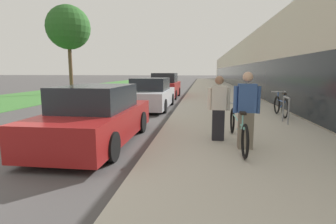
# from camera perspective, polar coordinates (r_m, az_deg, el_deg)

# --- Properties ---
(sidewalk_slab) EXTENTS (4.62, 70.00, 0.12)m
(sidewalk_slab) POSITION_cam_1_polar(r_m,az_deg,el_deg) (24.95, 10.14, 4.82)
(sidewalk_slab) COLOR #BCB5A5
(sidewalk_slab) RESTS_ON ground
(storefront_facade) EXTENTS (10.01, 70.00, 4.54)m
(storefront_facade) POSITION_cam_1_polar(r_m,az_deg,el_deg) (33.95, 22.24, 9.06)
(storefront_facade) COLOR beige
(storefront_facade) RESTS_ON ground
(lawn_strip) EXTENTS (6.34, 70.00, 0.03)m
(lawn_strip) POSITION_cam_1_polar(r_m,az_deg,el_deg) (31.19, -14.62, 5.37)
(lawn_strip) COLOR #3D7533
(lawn_strip) RESTS_ON ground
(tandem_bicycle) EXTENTS (0.52, 2.79, 0.84)m
(tandem_bicycle) POSITION_cam_1_polar(r_m,az_deg,el_deg) (6.17, 14.93, -3.38)
(tandem_bicycle) COLOR black
(tandem_bicycle) RESTS_ON sidewalk_slab
(person_rider) EXTENTS (0.55, 0.22, 1.63)m
(person_rider) POSITION_cam_1_polar(r_m,az_deg,el_deg) (5.75, 16.68, 0.27)
(person_rider) COLOR #756B5B
(person_rider) RESTS_ON sidewalk_slab
(person_bystander) EXTENTS (0.52, 0.20, 1.53)m
(person_bystander) POSITION_cam_1_polar(r_m,az_deg,el_deg) (6.32, 10.95, 0.79)
(person_bystander) COLOR black
(person_bystander) RESTS_ON sidewalk_slab
(bike_rack_hoop) EXTENTS (0.05, 0.60, 0.84)m
(bike_rack_hoop) POSITION_cam_1_polar(r_m,az_deg,el_deg) (9.14, 24.30, 1.00)
(bike_rack_hoop) COLOR gray
(bike_rack_hoop) RESTS_ON sidewalk_slab
(cruiser_bike_nearest) EXTENTS (0.52, 1.73, 0.87)m
(cruiser_bike_nearest) POSITION_cam_1_polar(r_m,az_deg,el_deg) (10.55, 23.36, 1.22)
(cruiser_bike_nearest) COLOR black
(cruiser_bike_nearest) RESTS_ON sidewalk_slab
(parked_sedan_curbside) EXTENTS (1.81, 4.25, 1.42)m
(parked_sedan_curbside) POSITION_cam_1_polar(r_m,az_deg,el_deg) (6.66, -15.22, -1.08)
(parked_sedan_curbside) COLOR maroon
(parked_sedan_curbside) RESTS_ON ground
(vintage_roadster_curbside) EXTENTS (1.86, 4.59, 1.45)m
(vintage_roadster_curbside) POSITION_cam_1_polar(r_m,az_deg,el_deg) (12.56, -3.71, 3.83)
(vintage_roadster_curbside) COLOR silver
(vintage_roadster_curbside) RESTS_ON ground
(parked_sedan_far) EXTENTS (1.83, 4.26, 1.64)m
(parked_sedan_far) POSITION_cam_1_polar(r_m,az_deg,el_deg) (17.73, -0.66, 5.57)
(parked_sedan_far) COLOR maroon
(parked_sedan_far) RESTS_ON ground
(street_tree_far) EXTENTS (3.34, 3.34, 6.77)m
(street_tree_far) POSITION_cam_1_polar(r_m,az_deg,el_deg) (22.47, -20.87, 16.77)
(street_tree_far) COLOR brown
(street_tree_far) RESTS_ON ground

